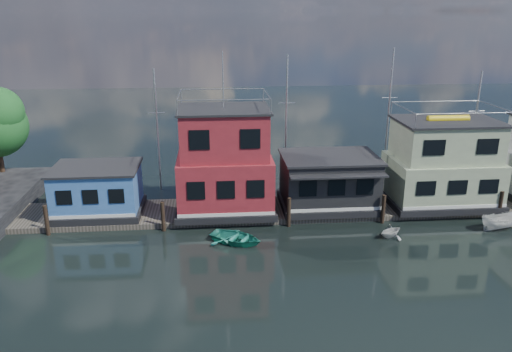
{
  "coord_description": "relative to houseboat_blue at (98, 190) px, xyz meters",
  "views": [
    {
      "loc": [
        -9.26,
        -23.82,
        14.92
      ],
      "look_at": [
        -6.14,
        12.0,
        3.0
      ],
      "focal_mm": 35.0,
      "sensor_mm": 36.0,
      "label": 1
    }
  ],
  "objects": [
    {
      "name": "pilings",
      "position": [
        17.67,
        -2.8,
        -1.11
      ],
      "size": [
        42.28,
        0.28,
        2.2
      ],
      "color": "#2D2116",
      "rests_on": "ground"
    },
    {
      "name": "houseboat_green",
      "position": [
        26.5,
        0.0,
        1.34
      ],
      "size": [
        8.4,
        5.9,
        7.03
      ],
      "color": "black",
      "rests_on": "dock"
    },
    {
      "name": "background_masts",
      "position": [
        22.76,
        6.0,
        3.35
      ],
      "size": [
        36.4,
        0.16,
        12.0
      ],
      "color": "silver",
      "rests_on": "ground"
    },
    {
      "name": "houseboat_dark",
      "position": [
        17.5,
        -0.02,
        0.21
      ],
      "size": [
        7.4,
        6.1,
        4.06
      ],
      "color": "black",
      "rests_on": "dock"
    },
    {
      "name": "dinghy_teal",
      "position": [
        10.06,
        -5.2,
        -1.83
      ],
      "size": [
        4.45,
        4.06,
        0.75
      ],
      "primitive_type": "imported",
      "rotation": [
        0.0,
        0.0,
        1.05
      ],
      "color": "#23806E",
      "rests_on": "ground"
    },
    {
      "name": "ground",
      "position": [
        18.0,
        -12.0,
        -2.21
      ],
      "size": [
        160.0,
        160.0,
        0.0
      ],
      "primitive_type": "plane",
      "color": "black",
      "rests_on": "ground"
    },
    {
      "name": "dock",
      "position": [
        18.0,
        0.0,
        -2.01
      ],
      "size": [
        48.0,
        5.0,
        0.4
      ],
      "primitive_type": "cube",
      "color": "#595147",
      "rests_on": "ground"
    },
    {
      "name": "dinghy_white",
      "position": [
        20.76,
        -5.26,
        -1.71
      ],
      "size": [
        2.43,
        2.32,
        0.99
      ],
      "primitive_type": "imported",
      "rotation": [
        0.0,
        0.0,
        2.07
      ],
      "color": "silver",
      "rests_on": "ground"
    },
    {
      "name": "houseboat_blue",
      "position": [
        0.0,
        0.0,
        0.0
      ],
      "size": [
        6.4,
        4.9,
        3.66
      ],
      "color": "black",
      "rests_on": "dock"
    },
    {
      "name": "motorboat",
      "position": [
        29.12,
        -4.71,
        -1.57
      ],
      "size": [
        3.41,
        1.56,
        1.28
      ],
      "primitive_type": "imported",
      "rotation": [
        0.0,
        0.0,
        1.67
      ],
      "color": "silver",
      "rests_on": "ground"
    },
    {
      "name": "houseboat_red",
      "position": [
        9.5,
        0.0,
        1.9
      ],
      "size": [
        7.4,
        5.9,
        11.86
      ],
      "color": "black",
      "rests_on": "dock"
    }
  ]
}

